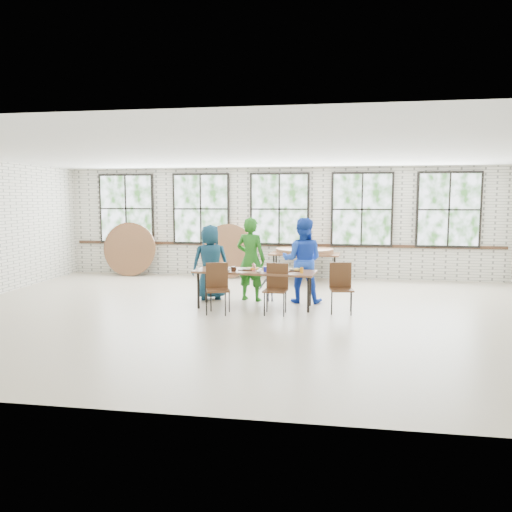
{
  "coord_description": "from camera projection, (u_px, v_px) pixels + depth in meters",
  "views": [
    {
      "loc": [
        1.52,
        -9.11,
        2.16
      ],
      "look_at": [
        0.0,
        0.4,
        1.05
      ],
      "focal_mm": 35.0,
      "sensor_mm": 36.0,
      "label": 1
    }
  ],
  "objects": [
    {
      "name": "round_tops_leaning",
      "position": [
        161.0,
        250.0,
        13.9
      ],
      "size": [
        4.37,
        0.4,
        1.49
      ],
      "color": "brown",
      "rests_on": "ground"
    },
    {
      "name": "adult_teal",
      "position": [
        211.0,
        262.0,
        10.69
      ],
      "size": [
        0.91,
        0.74,
        1.61
      ],
      "primitive_type": "imported",
      "rotation": [
        0.0,
        0.0,
        3.46
      ],
      "color": "navy",
      "rests_on": "ground"
    },
    {
      "name": "toddler",
      "position": [
        270.0,
        284.0,
        10.54
      ],
      "size": [
        0.48,
        0.29,
        0.73
      ],
      "primitive_type": "imported",
      "rotation": [
        0.0,
        0.0,
        3.19
      ],
      "color": "#161644",
      "rests_on": "ground"
    },
    {
      "name": "chair_near_right",
      "position": [
        276.0,
        284.0,
        9.38
      ],
      "size": [
        0.45,
        0.44,
        0.95
      ],
      "rotation": [
        0.0,
        0.0,
        -0.09
      ],
      "color": "#4C2D19",
      "rests_on": "ground"
    },
    {
      "name": "adult_blue",
      "position": [
        302.0,
        260.0,
        10.38
      ],
      "size": [
        0.89,
        0.71,
        1.77
      ],
      "primitive_type": "imported",
      "rotation": [
        0.0,
        0.0,
        3.09
      ],
      "color": "blue",
      "rests_on": "ground"
    },
    {
      "name": "room",
      "position": [
        279.0,
        211.0,
        13.56
      ],
      "size": [
        12.0,
        12.0,
        12.0
      ],
      "color": "#B4A48F",
      "rests_on": "ground"
    },
    {
      "name": "tabletop_clutter",
      "position": [
        259.0,
        270.0,
        9.85
      ],
      "size": [
        1.95,
        0.63,
        0.11
      ],
      "color": "black",
      "rests_on": "dining_table"
    },
    {
      "name": "adult_green",
      "position": [
        251.0,
        259.0,
        10.55
      ],
      "size": [
        0.73,
        0.57,
        1.77
      ],
      "primitive_type": "imported",
      "rotation": [
        0.0,
        0.0,
        2.88
      ],
      "color": "#236E1D",
      "rests_on": "ground"
    },
    {
      "name": "storage_table",
      "position": [
        305.0,
        255.0,
        13.01
      ],
      "size": [
        1.84,
        0.84,
        0.74
      ],
      "rotation": [
        0.0,
        0.0,
        -0.05
      ],
      "color": "brown",
      "rests_on": "ground"
    },
    {
      "name": "dining_table",
      "position": [
        255.0,
        273.0,
        9.9
      ],
      "size": [
        2.47,
        1.03,
        0.74
      ],
      "rotation": [
        0.0,
        0.0,
        -0.1
      ],
      "color": "brown",
      "rests_on": "ground"
    },
    {
      "name": "round_tops_stacked",
      "position": [
        305.0,
        251.0,
        12.99
      ],
      "size": [
        1.5,
        1.5,
        0.13
      ],
      "color": "brown",
      "rests_on": "storage_table"
    },
    {
      "name": "chair_spare",
      "position": [
        341.0,
        283.0,
        9.48
      ],
      "size": [
        0.47,
        0.46,
        0.95
      ],
      "rotation": [
        0.0,
        0.0,
        0.14
      ],
      "color": "#4C2D19",
      "rests_on": "ground"
    },
    {
      "name": "chair_near_left",
      "position": [
        217.0,
        284.0,
        9.43
      ],
      "size": [
        0.52,
        0.51,
        0.95
      ],
      "rotation": [
        0.0,
        0.0,
        0.31
      ],
      "color": "#4C2D19",
      "rests_on": "ground"
    }
  ]
}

